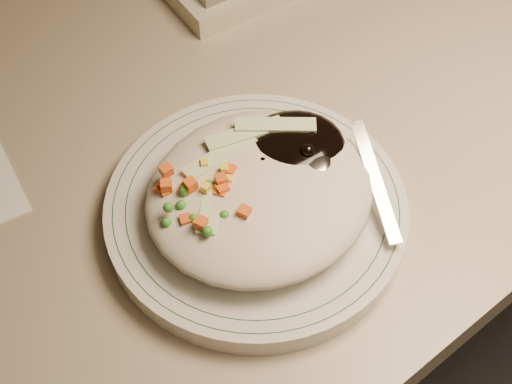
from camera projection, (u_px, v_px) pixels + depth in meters
desk at (240, 182)px, 0.89m from camera, size 1.40×0.70×0.74m
plate at (256, 210)px, 0.61m from camera, size 0.26×0.26×0.02m
plate_rim at (256, 203)px, 0.60m from camera, size 0.24×0.24×0.00m
meal at (261, 186)px, 0.58m from camera, size 0.21×0.19×0.05m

